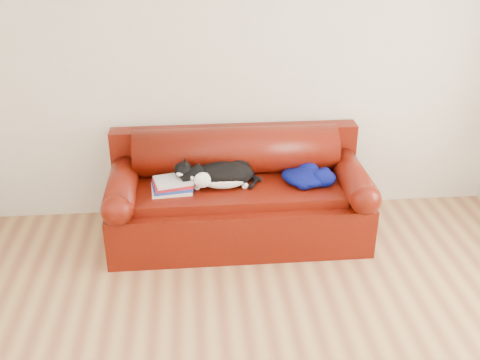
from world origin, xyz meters
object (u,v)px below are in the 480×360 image
object	(u,v)px
book_stack	(172,185)
cat	(223,176)
sofa_base	(238,211)
blanket	(308,176)

from	to	relation	value
book_stack	cat	xyz separation A→B (m)	(0.40, 0.04, 0.05)
sofa_base	book_stack	size ratio (longest dim) A/B	6.29
sofa_base	blanket	size ratio (longest dim) A/B	4.90
book_stack	blanket	xyz separation A→B (m)	(1.10, 0.04, 0.01)
cat	blanket	size ratio (longest dim) A/B	1.65
book_stack	blanket	bearing A→B (deg)	2.20
cat	blanket	bearing A→B (deg)	-19.64
book_stack	cat	bearing A→B (deg)	5.19
book_stack	blanket	size ratio (longest dim) A/B	0.78
sofa_base	cat	size ratio (longest dim) A/B	2.97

